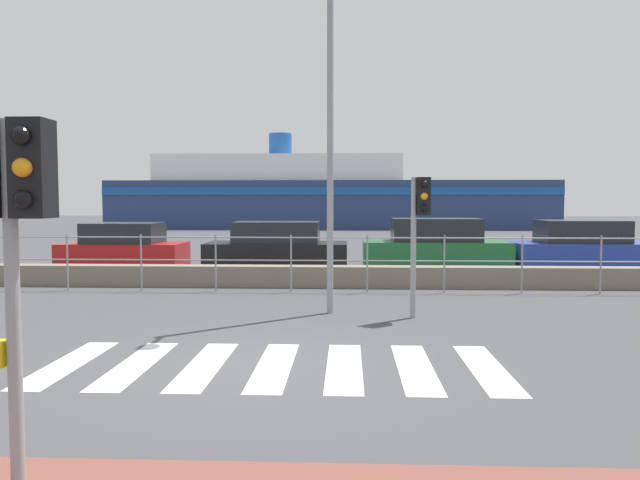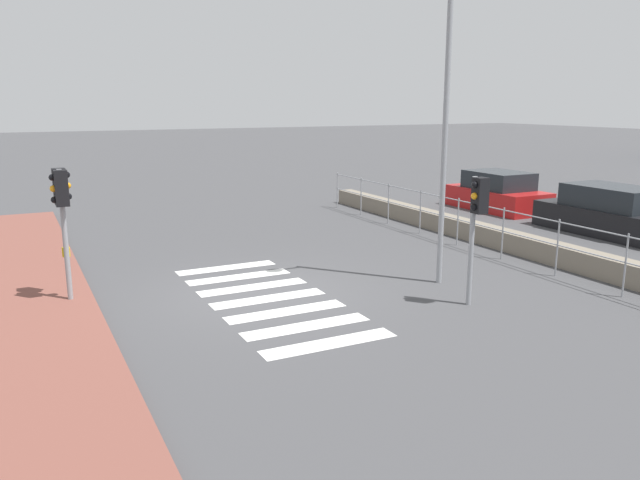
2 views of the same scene
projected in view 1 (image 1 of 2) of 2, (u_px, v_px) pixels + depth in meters
The scene contains 12 objects.
ground_plane at pixel (245, 366), 8.01m from camera, with size 160.00×160.00×0.00m, color #424244.
crosswalk at pixel (274, 366), 7.99m from camera, with size 5.85×2.40×0.01m.
seawall at pixel (294, 276), 15.39m from camera, with size 19.67×0.55×0.52m.
harbor_fence at pixel (291, 255), 14.48m from camera, with size 17.74×0.04×1.33m.
traffic_light_near at pixel (10, 205), 4.30m from camera, with size 0.58×0.41×2.68m.
traffic_light_far at pixel (420, 215), 11.16m from camera, with size 0.34×0.32×2.54m.
streetlamp at pixel (330, 87), 11.37m from camera, with size 0.32×0.99×6.92m.
ferry_boat at pixel (321, 197), 49.32m from camera, with size 33.46×8.60×7.40m.
parked_car_red at pixel (124, 248), 19.86m from camera, with size 3.80×1.89×1.42m.
parked_car_black at pixel (277, 248), 19.64m from camera, with size 4.41×1.89×1.46m.
parked_car_green at pixel (435, 247), 19.42m from camera, with size 4.48×1.79×1.57m.
parked_car_blue at pixel (581, 249), 19.22m from camera, with size 4.17×1.84×1.52m.
Camera 1 is at (1.31, -7.84, 2.12)m, focal length 35.00 mm.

